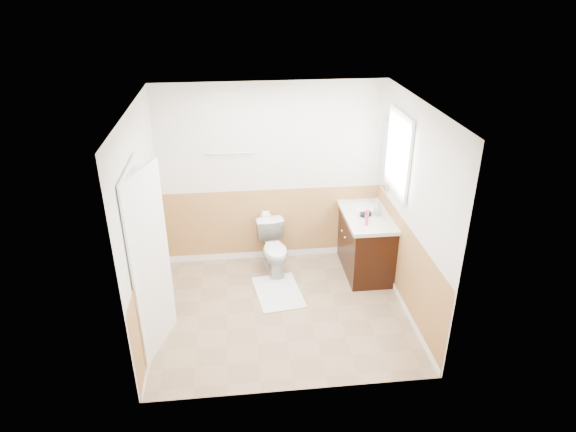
{
  "coord_description": "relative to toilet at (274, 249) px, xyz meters",
  "views": [
    {
      "loc": [
        -0.48,
        -4.93,
        3.71
      ],
      "look_at": [
        0.1,
        0.25,
        1.15
      ],
      "focal_mm": 31.18,
      "sensor_mm": 36.0,
      "label": 1
    }
  ],
  "objects": [
    {
      "name": "wainscot_front",
      "position": [
        0.01,
        -2.2,
        0.16
      ],
      "size": [
        3.0,
        0.0,
        3.0
      ],
      "primitive_type": "plane",
      "rotation": [
        -1.57,
        0.0,
        0.0
      ],
      "color": "#B38C47",
      "rests_on": "floor"
    },
    {
      "name": "sink_basin",
      "position": [
        1.23,
        0.07,
        0.52
      ],
      "size": [
        0.36,
        0.36,
        0.02
      ],
      "primitive_type": "cylinder",
      "color": "silver",
      "rests_on": "countertop"
    },
    {
      "name": "door_knob",
      "position": [
        -1.33,
        -1.03,
        0.61
      ],
      "size": [
        0.06,
        0.06,
        0.06
      ],
      "primitive_type": "sphere",
      "color": "silver",
      "rests_on": "door"
    },
    {
      "name": "wainscot_right",
      "position": [
        1.5,
        -0.91,
        0.16
      ],
      "size": [
        0.0,
        2.6,
        2.6
      ],
      "primitive_type": "plane",
      "rotation": [
        1.57,
        0.0,
        -1.57
      ],
      "color": "#B38C47",
      "rests_on": "floor"
    },
    {
      "name": "wainscot_left",
      "position": [
        -1.47,
        -0.91,
        0.16
      ],
      "size": [
        0.0,
        2.6,
        2.6
      ],
      "primitive_type": "plane",
      "rotation": [
        1.57,
        0.0,
        1.57
      ],
      "color": "#B38C47",
      "rests_on": "floor"
    },
    {
      "name": "wall_right",
      "position": [
        1.51,
        -0.91,
        0.91
      ],
      "size": [
        0.0,
        3.0,
        3.0
      ],
      "primitive_type": "plane",
      "rotation": [
        1.57,
        0.0,
        -1.57
      ],
      "color": "silver",
      "rests_on": "floor"
    },
    {
      "name": "wall_left",
      "position": [
        -1.49,
        -0.91,
        0.91
      ],
      "size": [
        0.0,
        3.0,
        3.0
      ],
      "primitive_type": "plane",
      "rotation": [
        1.57,
        0.0,
        1.57
      ],
      "color": "silver",
      "rests_on": "floor"
    },
    {
      "name": "door_frame",
      "position": [
        -1.46,
        -1.36,
        0.69
      ],
      "size": [
        0.02,
        0.92,
        2.1
      ],
      "primitive_type": "cube",
      "color": "white",
      "rests_on": "wall_left"
    },
    {
      "name": "vanity_cabinet",
      "position": [
        1.23,
        -0.08,
        0.06
      ],
      "size": [
        0.55,
        1.1,
        0.8
      ],
      "primitive_type": "cube",
      "color": "black",
      "rests_on": "floor"
    },
    {
      "name": "wall_back",
      "position": [
        0.01,
        0.39,
        0.91
      ],
      "size": [
        3.0,
        0.0,
        3.0
      ],
      "primitive_type": "plane",
      "rotation": [
        1.57,
        0.0,
        0.0
      ],
      "color": "silver",
      "rests_on": "floor"
    },
    {
      "name": "ceiling",
      "position": [
        0.01,
        -0.91,
        2.16
      ],
      "size": [
        3.0,
        3.0,
        0.0
      ],
      "primitive_type": "plane",
      "rotation": [
        3.14,
        0.0,
        0.0
      ],
      "color": "white",
      "rests_on": "floor"
    },
    {
      "name": "tp_holder_bar",
      "position": [
        -0.09,
        0.32,
        0.36
      ],
      "size": [
        0.14,
        0.02,
        0.02
      ],
      "primitive_type": "cylinder",
      "rotation": [
        0.0,
        1.57,
        0.0
      ],
      "color": "silver",
      "rests_on": "wall_back"
    },
    {
      "name": "tp_roll",
      "position": [
        -0.09,
        0.32,
        0.36
      ],
      "size": [
        0.1,
        0.11,
        0.11
      ],
      "primitive_type": "cylinder",
      "rotation": [
        0.0,
        1.57,
        0.0
      ],
      "color": "white",
      "rests_on": "tp_holder_bar"
    },
    {
      "name": "countertop",
      "position": [
        1.22,
        -0.08,
        0.49
      ],
      "size": [
        0.6,
        1.15,
        0.05
      ],
      "primitive_type": "cube",
      "color": "beige",
      "rests_on": "vanity_cabinet"
    },
    {
      "name": "window_frame",
      "position": [
        1.48,
        -0.32,
        1.41
      ],
      "size": [
        0.04,
        0.8,
        1.0
      ],
      "primitive_type": "cube",
      "color": "white",
      "rests_on": "wall_right"
    },
    {
      "name": "towel_bar",
      "position": [
        -0.54,
        0.34,
        1.26
      ],
      "size": [
        0.62,
        0.02,
        0.02
      ],
      "primitive_type": "cylinder",
      "rotation": [
        0.0,
        1.57,
        0.0
      ],
      "color": "silver",
      "rests_on": "wall_back"
    },
    {
      "name": "vanity_knob_left",
      "position": [
        0.93,
        -0.18,
        0.21
      ],
      "size": [
        0.03,
        0.03,
        0.03
      ],
      "primitive_type": "sphere",
      "color": "silver",
      "rests_on": "vanity_cabinet"
    },
    {
      "name": "soap_dispenser",
      "position": [
        1.35,
        -0.16,
        0.6
      ],
      "size": [
        0.1,
        0.1,
        0.18
      ],
      "primitive_type": "imported",
      "rotation": [
        0.0,
        0.0,
        0.18
      ],
      "color": "#9CA2B0",
      "rests_on": "countertop"
    },
    {
      "name": "wall_front",
      "position": [
        0.01,
        -2.21,
        0.91
      ],
      "size": [
        3.0,
        0.0,
        3.0
      ],
      "primitive_type": "plane",
      "rotation": [
        -1.57,
        0.0,
        0.0
      ],
      "color": "silver",
      "rests_on": "floor"
    },
    {
      "name": "door",
      "position": [
        -1.39,
        -1.36,
        0.68
      ],
      "size": [
        0.29,
        0.78,
        2.04
      ],
      "primitive_type": "cube",
      "rotation": [
        0.0,
        0.0,
        -0.31
      ],
      "color": "white",
      "rests_on": "wall_left"
    },
    {
      "name": "hair_dryer_body",
      "position": [
        1.18,
        -0.18,
        0.55
      ],
      "size": [
        0.14,
        0.07,
        0.07
      ],
      "primitive_type": "cylinder",
      "rotation": [
        0.0,
        1.57,
        0.0
      ],
      "color": "black",
      "rests_on": "countertop"
    },
    {
      "name": "lotion_bottle",
      "position": [
        1.13,
        -0.42,
        0.62
      ],
      "size": [
        0.05,
        0.05,
        0.22
      ],
      "primitive_type": "cylinder",
      "color": "#E93C8E",
      "rests_on": "countertop"
    },
    {
      "name": "mirror_panel",
      "position": [
        1.49,
        0.19,
        1.21
      ],
      "size": [
        0.02,
        0.35,
        0.9
      ],
      "primitive_type": "cube",
      "color": "silver",
      "rests_on": "wall_right"
    },
    {
      "name": "floor",
      "position": [
        0.01,
        -0.91,
        -0.34
      ],
      "size": [
        3.0,
        3.0,
        0.0
      ],
      "primitive_type": "plane",
      "color": "#8C7051",
      "rests_on": "ground"
    },
    {
      "name": "bath_mat",
      "position": [
        0.0,
        -0.54,
        -0.33
      ],
      "size": [
        0.65,
        0.87,
        0.02
      ],
      "primitive_type": "cube",
      "rotation": [
        0.0,
        0.0,
        0.14
      ],
      "color": "silver",
      "rests_on": "floor"
    },
    {
      "name": "toilet",
      "position": [
        0.0,
        0.0,
        0.0
      ],
      "size": [
        0.47,
        0.71,
        0.68
      ],
      "primitive_type": "imported",
      "rotation": [
        0.0,
        0.0,
        0.14
      ],
      "color": "silver",
      "rests_on": "floor"
    },
    {
      "name": "tp_sheet",
      "position": [
        -0.09,
        0.32,
        0.25
      ],
      "size": [
        0.1,
        0.01,
        0.16
      ],
      "primitive_type": "cube",
      "color": "white",
      "rests_on": "tp_roll"
    },
    {
      "name": "faucet",
      "position": [
        1.41,
        0.07,
        0.58
      ],
      "size": [
        0.02,
        0.02,
        0.14
      ],
      "primitive_type": "cylinder",
      "color": "white",
      "rests_on": "countertop"
    },
    {
      "name": "wainscot_back",
      "position": [
        0.01,
        0.38,
        0.16
      ],
      "size": [
        3.0,
        0.0,
        3.0
      ],
      "primitive_type": "plane",
      "rotation": [
        1.57,
        0.0,
        0.0
      ],
      "color": "#B38C47",
      "rests_on": "floor"
    },
    {
      "name": "window_glass",
      "position": [
        1.5,
        -0.32,
        1.41
      ],
      "size": [
        0.01,
        0.7,
        0.9
      ],
      "primitive_type": "cube",
      "color": "white",
      "rests_on": "wall_right"
    },
    {
      "name": "vanity_knob_right",
      "position": [
        0.93,
        0.02,
        0.21
      ],
      "size": [
        0.03,
        0.03,
        0.03
      ],
      "primitive_type": "sphere",
      "color": "silver",
      "rests_on": "vanity_cabinet"
    },
    {
      "name": "hair_dryer_handle",
      "position": [
        1.15,
        -0.21,
        0.52
      ],
      "size": [
        0.03,
        0.03,
        0.07
      ],
      "primitive_type": "cylinder",
      "color": "black",
      "rests_on": "countertop"
    }
  ]
}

